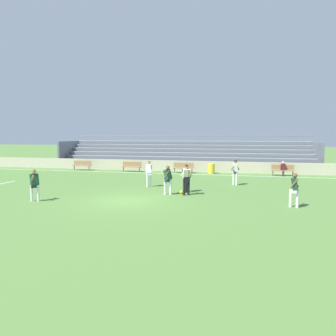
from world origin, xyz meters
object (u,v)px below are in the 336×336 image
at_px(bench_near_wall_gap, 132,166).
at_px(player_dark_challenging, 168,177).
at_px(bench_centre_sideline, 82,165).
at_px(player_white_on_ball, 149,171).
at_px(spectator_seated, 283,167).
at_px(trash_bin, 211,169).
at_px(player_dark_trailing_run, 294,187).
at_px(player_white_pressing_high, 186,177).
at_px(player_dark_dropping_back, 35,183).
at_px(bleacher_stand, 182,154).
at_px(player_white_overlapping, 235,170).
at_px(soccer_ball, 181,192).
at_px(bench_far_left, 183,167).
at_px(player_dark_wide_left, 186,176).
at_px(bench_far_right, 283,169).

relative_size(bench_near_wall_gap, player_dark_challenging, 1.08).
bearing_deg(bench_centre_sideline, player_white_on_ball, -40.79).
relative_size(bench_near_wall_gap, spectator_seated, 1.49).
bearing_deg(trash_bin, player_dark_trailing_run, -67.97).
xyz_separation_m(spectator_seated, player_white_pressing_high, (-6.47, -9.83, 0.33)).
bearing_deg(bench_centre_sideline, player_dark_challenging, -43.01).
bearing_deg(player_dark_dropping_back, bleacher_stand, 75.49).
bearing_deg(bench_near_wall_gap, player_white_overlapping, -31.63).
bearing_deg(player_white_overlapping, soccer_ball, -127.55).
bearing_deg(player_dark_dropping_back, bench_centre_sideline, 108.82).
bearing_deg(player_dark_trailing_run, player_dark_challenging, 164.95).
bearing_deg(trash_bin, bench_centre_sideline, -179.29).
bearing_deg(player_dark_dropping_back, spectator_seated, 43.63).
height_order(bench_far_left, player_dark_challenging, player_dark_challenging).
bearing_deg(player_dark_dropping_back, soccer_ball, 27.18).
distance_m(bench_near_wall_gap, player_white_overlapping, 11.04).
xyz_separation_m(player_dark_challenging, player_dark_wide_left, (0.90, 1.00, -0.03)).
distance_m(bleacher_stand, player_white_on_ball, 11.93).
height_order(player_white_overlapping, player_dark_wide_left, player_white_overlapping).
bearing_deg(bleacher_stand, bench_far_left, -78.22).
distance_m(bench_centre_sideline, player_white_on_ball, 11.84).
bearing_deg(player_white_pressing_high, bench_far_left, 100.81).
xyz_separation_m(trash_bin, player_white_on_ball, (-3.40, -7.88, 0.59)).
xyz_separation_m(player_dark_trailing_run, player_white_on_ball, (-8.21, 4.01, 0.06)).
xyz_separation_m(trash_bin, player_white_overlapping, (2.08, -5.94, 0.59)).
height_order(player_white_overlapping, soccer_ball, player_white_overlapping).
xyz_separation_m(bench_far_right, player_dark_wide_left, (-6.63, -9.01, 0.41)).
relative_size(bleacher_stand, spectator_seated, 21.29).
height_order(bench_far_left, bench_far_right, same).
height_order(bench_near_wall_gap, player_dark_trailing_run, player_dark_trailing_run).
distance_m(bench_near_wall_gap, bench_centre_sideline, 5.04).
height_order(bench_centre_sideline, player_dark_wide_left, player_dark_wide_left).
distance_m(bench_far_left, bench_far_right, 8.37).
xyz_separation_m(bleacher_stand, player_dark_trailing_run, (8.15, -15.93, -0.47)).
bearing_deg(bench_far_left, player_dark_challenging, -85.19).
xyz_separation_m(bench_near_wall_gap, spectator_seated, (13.22, -0.12, 0.16)).
distance_m(bleacher_stand, player_dark_trailing_run, 17.90).
height_order(bleacher_stand, player_dark_challenging, bleacher_stand).
height_order(bench_near_wall_gap, bench_centre_sideline, same).
relative_size(bench_far_left, trash_bin, 2.08).
bearing_deg(spectator_seated, bleacher_stand, 155.02).
bearing_deg(player_white_on_ball, bench_far_right, 39.73).
relative_size(player_white_pressing_high, player_dark_trailing_run, 1.06).
bearing_deg(player_dark_challenging, player_white_pressing_high, 3.59).
bearing_deg(bench_near_wall_gap, trash_bin, 1.20).
relative_size(bench_far_left, player_dark_wide_left, 1.11).
distance_m(player_white_pressing_high, player_dark_dropping_back, 7.99).
relative_size(bench_far_left, player_white_overlapping, 1.05).
relative_size(bench_far_right, soccer_ball, 8.18).
bearing_deg(player_dark_challenging, bench_far_right, 53.05).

